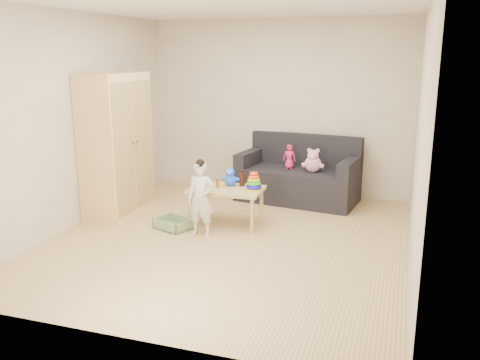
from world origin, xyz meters
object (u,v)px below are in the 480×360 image
(sofa, at_px, (297,185))
(toddler, at_px, (201,200))
(play_table, at_px, (226,206))
(wardrobe, at_px, (116,145))

(sofa, bearing_deg, toddler, -105.83)
(sofa, bearing_deg, play_table, -107.39)
(wardrobe, distance_m, toddler, 1.53)
(play_table, relative_size, toddler, 1.04)
(sofa, xyz_separation_m, play_table, (-0.63, -1.33, 0.00))
(play_table, bearing_deg, toddler, -108.86)
(play_table, xyz_separation_m, toddler, (-0.15, -0.45, 0.20))
(wardrobe, bearing_deg, play_table, -0.51)
(wardrobe, xyz_separation_m, play_table, (1.53, -0.01, -0.69))
(sofa, height_order, toddler, toddler)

